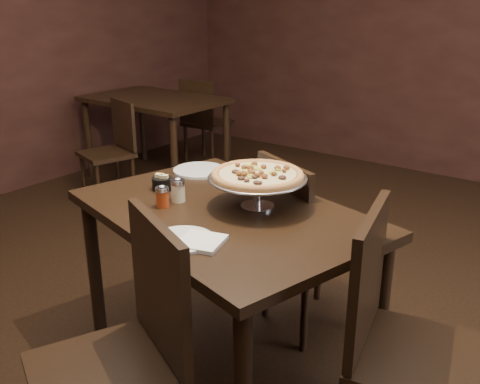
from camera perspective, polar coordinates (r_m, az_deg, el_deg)
The scene contains 16 objects.
room at distance 2.24m, azimuth -0.49°, elevation 13.15°, with size 6.04×7.04×2.84m.
dining_table at distance 2.34m, azimuth -1.72°, elevation -4.29°, with size 1.48×1.17×0.81m.
background_table at distance 5.13m, azimuth -9.07°, elevation 8.80°, with size 1.26×0.84×0.79m.
pizza_stand at distance 2.28m, azimuth 1.89°, elevation 1.78°, with size 0.43×0.43×0.18m.
parmesan_shaker at distance 2.39m, azimuth -6.63°, elevation 0.22°, with size 0.07×0.07×0.11m.
pepper_flake_shaker at distance 2.33m, azimuth -8.29°, elevation -0.48°, with size 0.06×0.06×0.10m.
packet_caddy at distance 2.55m, azimuth -8.30°, elevation 0.95°, with size 0.10×0.10×0.08m.
napkin_stack at distance 1.99m, azimuth -4.15°, elevation -5.31°, with size 0.16×0.16×0.02m, color white.
plate_left at distance 2.80m, azimuth -4.36°, elevation 2.32°, with size 0.27×0.27×0.01m, color silver.
plate_near at distance 2.02m, azimuth -6.18°, elevation -5.10°, with size 0.24×0.24×0.01m, color silver.
serving_spatula at distance 2.19m, azimuth 0.39°, elevation 0.89°, with size 0.15×0.15×0.02m.
chair_far at distance 2.74m, azimuth 6.72°, elevation -5.02°, with size 0.58×0.58×0.94m.
chair_near at distance 1.93m, azimuth -12.07°, elevation -16.26°, with size 0.62×0.62×1.00m.
chair_side at distance 2.02m, azimuth 16.73°, elevation -14.69°, with size 0.56×0.56×1.00m.
bg_chair_far at distance 5.60m, azimuth -3.92°, elevation 7.86°, with size 0.45×0.45×0.89m.
bg_chair_near at distance 4.72m, azimuth -13.40°, elevation 4.75°, with size 0.49×0.49×0.85m.
Camera 1 is at (1.40, -1.75, 1.68)m, focal length 40.00 mm.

